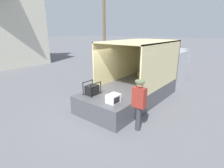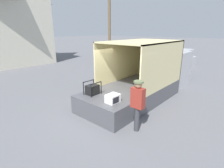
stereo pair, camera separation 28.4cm
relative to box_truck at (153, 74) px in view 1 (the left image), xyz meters
name	(u,v)px [view 1 (the left image)]	position (x,y,z in m)	size (l,w,h in m)	color
ground_plane	(114,110)	(-3.62, 0.00, -0.90)	(160.00, 160.00, 0.00)	slate
box_truck	(153,74)	(0.00, 0.00, 0.00)	(6.16, 2.48, 2.85)	#B2B2B7
tailgate_deck	(103,107)	(-4.33, 0.00, -0.52)	(1.41, 2.35, 0.77)	#4C4C51
microwave	(113,98)	(-4.41, -0.57, 0.03)	(0.50, 0.39, 0.31)	white
portable_generator	(92,90)	(-4.29, 0.64, 0.08)	(0.60, 0.50, 0.55)	black
worker_person	(139,100)	(-4.36, -1.62, 0.21)	(0.32, 0.44, 1.79)	#38383D
pickup_truck_silver	(171,60)	(6.91, 1.50, -0.23)	(4.92, 2.04, 1.65)	#B7B7BC
utility_pole	(104,14)	(4.94, 8.01, 3.97)	(1.80, 0.28, 9.41)	brown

